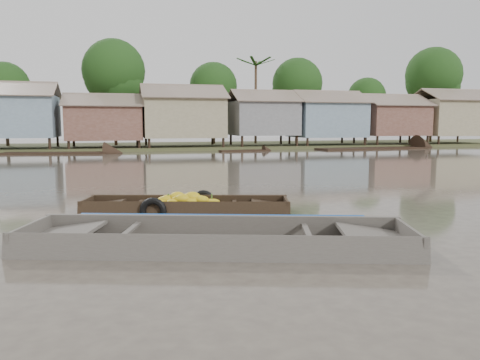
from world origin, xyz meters
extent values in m
plane|color=#473E36|center=(0.00, 0.00, 0.00)|extent=(120.00, 120.00, 0.00)
cube|color=#384723|center=(0.00, 33.00, 0.00)|extent=(120.00, 12.00, 0.50)
cube|color=slate|center=(-10.50, 29.50, 2.70)|extent=(6.20, 5.20, 3.20)
cube|color=brown|center=(-10.50, 28.10, 4.75)|extent=(6.60, 3.02, 1.28)
cube|color=brown|center=(-10.50, 30.90, 4.75)|extent=(6.60, 3.02, 1.28)
cube|color=brown|center=(-3.80, 29.50, 2.20)|extent=(5.80, 4.60, 2.70)
cube|color=brown|center=(-3.80, 28.26, 4.00)|extent=(6.20, 2.67, 1.14)
cube|color=brown|center=(-3.80, 30.74, 4.00)|extent=(6.20, 2.67, 1.14)
cube|color=gray|center=(2.50, 29.50, 2.65)|extent=(6.50, 5.30, 3.30)
cube|color=brown|center=(2.50, 28.07, 4.75)|extent=(6.90, 3.08, 1.31)
cube|color=brown|center=(2.50, 30.93, 4.75)|extent=(6.90, 3.08, 1.31)
cube|color=slate|center=(9.50, 29.50, 2.60)|extent=(5.40, 4.70, 2.90)
cube|color=brown|center=(9.50, 28.23, 4.50)|extent=(5.80, 2.73, 1.17)
cube|color=brown|center=(9.50, 30.77, 4.50)|extent=(5.80, 2.73, 1.17)
cube|color=slate|center=(15.50, 29.50, 2.50)|extent=(6.00, 5.00, 3.10)
cube|color=brown|center=(15.50, 28.15, 4.50)|extent=(6.40, 2.90, 1.24)
cube|color=brown|center=(15.50, 30.85, 4.50)|extent=(6.40, 2.90, 1.24)
cube|color=brown|center=(22.00, 29.50, 2.45)|extent=(5.70, 4.90, 2.80)
cube|color=brown|center=(22.00, 28.18, 4.30)|extent=(6.10, 2.85, 1.21)
cube|color=brown|center=(22.00, 30.82, 4.30)|extent=(6.10, 2.85, 1.21)
cube|color=gray|center=(28.50, 29.50, 2.70)|extent=(6.30, 5.10, 3.40)
cube|color=brown|center=(28.50, 28.12, 4.85)|extent=(6.70, 2.96, 1.26)
cube|color=brown|center=(28.50, 30.88, 4.85)|extent=(6.70, 2.96, 1.26)
cylinder|color=#473323|center=(-12.00, 34.00, 2.45)|extent=(0.28, 0.28, 4.90)
sphere|color=black|center=(-12.00, 34.00, 5.25)|extent=(4.20, 4.20, 4.20)
cylinder|color=#473323|center=(-3.00, 33.00, 3.15)|extent=(0.28, 0.28, 6.30)
sphere|color=black|center=(-3.00, 33.00, 6.75)|extent=(5.40, 5.40, 5.40)
cylinder|color=#473323|center=(6.00, 34.00, 2.62)|extent=(0.28, 0.28, 5.25)
sphere|color=black|center=(6.00, 34.00, 5.62)|extent=(4.50, 4.50, 4.50)
cylinder|color=#473323|center=(14.00, 33.00, 2.80)|extent=(0.28, 0.28, 5.60)
sphere|color=black|center=(14.00, 33.00, 6.00)|extent=(4.80, 4.80, 4.80)
cylinder|color=#473323|center=(22.00, 34.00, 2.27)|extent=(0.28, 0.28, 4.55)
sphere|color=black|center=(22.00, 34.00, 4.88)|extent=(3.90, 3.90, 3.90)
cylinder|color=#473323|center=(29.00, 33.00, 3.32)|extent=(0.28, 0.28, 6.65)
sphere|color=black|center=(29.00, 33.00, 7.12)|extent=(5.70, 5.70, 5.70)
cylinder|color=#473323|center=(10.00, 33.50, 4.00)|extent=(0.24, 0.24, 8.00)
cube|color=black|center=(-1.03, 1.59, -0.08)|extent=(5.03, 2.18, 0.08)
cube|color=black|center=(-0.89, 2.11, 0.11)|extent=(4.93, 1.43, 0.47)
cube|color=black|center=(-1.17, 1.06, 0.11)|extent=(4.93, 1.43, 0.47)
cube|color=black|center=(1.37, 0.95, 0.11)|extent=(0.34, 1.08, 0.44)
cube|color=black|center=(0.95, 1.06, 0.17)|extent=(1.07, 1.14, 0.18)
cube|color=black|center=(-3.43, 2.22, 0.11)|extent=(0.34, 1.08, 0.44)
cube|color=black|center=(-3.01, 2.11, 0.17)|extent=(1.07, 1.14, 0.18)
cube|color=black|center=(-2.18, 1.89, 0.21)|extent=(0.37, 1.05, 0.05)
cube|color=black|center=(0.12, 1.28, 0.21)|extent=(0.37, 1.05, 0.05)
ellipsoid|color=gold|center=(-1.72, 1.59, 0.20)|extent=(0.46, 0.37, 0.25)
ellipsoid|color=gold|center=(-1.02, 1.28, 0.17)|extent=(0.37, 0.30, 0.20)
ellipsoid|color=gold|center=(-1.57, 1.79, 0.27)|extent=(0.40, 0.32, 0.21)
ellipsoid|color=gold|center=(-1.15, 1.48, 0.35)|extent=(0.44, 0.36, 0.24)
ellipsoid|color=gold|center=(-1.21, 1.90, 0.27)|extent=(0.37, 0.30, 0.20)
ellipsoid|color=gold|center=(-1.71, 1.50, 0.16)|extent=(0.46, 0.37, 0.25)
ellipsoid|color=gold|center=(-0.41, 1.29, 0.23)|extent=(0.43, 0.34, 0.23)
ellipsoid|color=gold|center=(-0.28, 1.07, 0.15)|extent=(0.39, 0.31, 0.21)
ellipsoid|color=gold|center=(-0.41, 1.68, 0.18)|extent=(0.40, 0.33, 0.22)
ellipsoid|color=gold|center=(-1.23, 1.57, 0.30)|extent=(0.43, 0.35, 0.23)
ellipsoid|color=gold|center=(-1.67, 1.49, 0.15)|extent=(0.45, 0.36, 0.24)
ellipsoid|color=gold|center=(-0.73, 1.82, 0.20)|extent=(0.40, 0.32, 0.22)
ellipsoid|color=gold|center=(-0.98, 1.66, 0.36)|extent=(0.35, 0.29, 0.19)
ellipsoid|color=gold|center=(-0.90, 1.52, 0.38)|extent=(0.47, 0.38, 0.25)
ellipsoid|color=gold|center=(-0.69, 1.84, 0.19)|extent=(0.38, 0.31, 0.21)
ellipsoid|color=gold|center=(-1.64, 1.56, 0.20)|extent=(0.41, 0.33, 0.22)
ellipsoid|color=gold|center=(-1.13, 1.79, 0.27)|extent=(0.41, 0.33, 0.22)
ellipsoid|color=gold|center=(-1.05, 1.71, 0.30)|extent=(0.44, 0.36, 0.24)
ellipsoid|color=gold|center=(-0.67, 1.34, 0.32)|extent=(0.36, 0.29, 0.20)
ellipsoid|color=gold|center=(-1.77, 1.74, 0.20)|extent=(0.46, 0.38, 0.25)
ellipsoid|color=gold|center=(-1.10, 1.84, 0.24)|extent=(0.38, 0.30, 0.20)
ellipsoid|color=gold|center=(-1.40, 1.44, 0.26)|extent=(0.36, 0.29, 0.19)
ellipsoid|color=gold|center=(-0.92, 1.39, 0.26)|extent=(0.40, 0.33, 0.22)
ellipsoid|color=gold|center=(-1.25, 1.69, 0.38)|extent=(0.44, 0.35, 0.24)
ellipsoid|color=gold|center=(-1.84, 1.75, 0.13)|extent=(0.36, 0.29, 0.19)
ellipsoid|color=gold|center=(-1.80, 1.91, 0.18)|extent=(0.42, 0.34, 0.23)
ellipsoid|color=gold|center=(-0.73, 1.46, 0.31)|extent=(0.43, 0.34, 0.23)
ellipsoid|color=gold|center=(-1.46, 1.75, 0.30)|extent=(0.46, 0.37, 0.25)
ellipsoid|color=gold|center=(-0.99, 1.48, 0.30)|extent=(0.41, 0.34, 0.22)
cylinder|color=#3F6626|center=(-1.46, 1.70, 0.37)|extent=(0.04, 0.04, 0.16)
cylinder|color=#3F6626|center=(-0.86, 1.54, 0.37)|extent=(0.04, 0.04, 0.16)
cylinder|color=#3F6626|center=(-0.42, 1.43, 0.37)|extent=(0.04, 0.04, 0.16)
torus|color=black|center=(-0.53, 2.08, 0.13)|extent=(0.67, 0.32, 0.65)
torus|color=black|center=(-1.88, 1.18, 0.13)|extent=(0.67, 0.32, 0.65)
cube|color=#49433E|center=(-0.97, -1.92, -0.08)|extent=(6.84, 3.30, 0.08)
cube|color=#49433E|center=(-0.73, -1.13, 0.15)|extent=(6.61, 2.10, 0.55)
cube|color=#49433E|center=(-1.20, -2.70, 0.15)|extent=(6.61, 2.10, 0.55)
cube|color=#49433E|center=(2.25, -2.88, 0.15)|extent=(0.53, 1.62, 0.52)
cube|color=#49433E|center=(1.69, -2.71, 0.22)|extent=(1.53, 1.71, 0.22)
cube|color=#49433E|center=(-4.18, -0.96, 0.15)|extent=(0.53, 1.62, 0.52)
cube|color=#49433E|center=(-3.62, -1.13, 0.22)|extent=(1.53, 1.71, 0.22)
cube|color=#49433E|center=(-2.50, -1.46, 0.26)|extent=(0.55, 1.57, 0.05)
cube|color=#49433E|center=(0.57, -2.38, 0.26)|extent=(0.55, 1.57, 0.05)
cube|color=#665E54|center=(-0.97, -1.92, -0.04)|extent=(5.26, 2.71, 0.02)
cube|color=#0E3F91|center=(-0.72, -1.08, 0.36)|extent=(5.33, 1.66, 0.14)
torus|color=olive|center=(1.67, -2.99, -0.02)|extent=(0.38, 0.38, 0.05)
torus|color=olive|center=(1.67, -2.99, 0.02)|extent=(0.31, 0.31, 0.05)
cube|color=black|center=(18.10, 25.78, -0.05)|extent=(10.16, 3.21, 0.35)
cube|color=black|center=(-7.10, 25.64, -0.05)|extent=(7.54, 2.77, 0.35)
cube|color=black|center=(6.61, 25.24, -0.05)|extent=(3.82, 1.21, 0.35)
camera|label=1|loc=(-2.56, -9.86, 2.20)|focal=35.00mm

